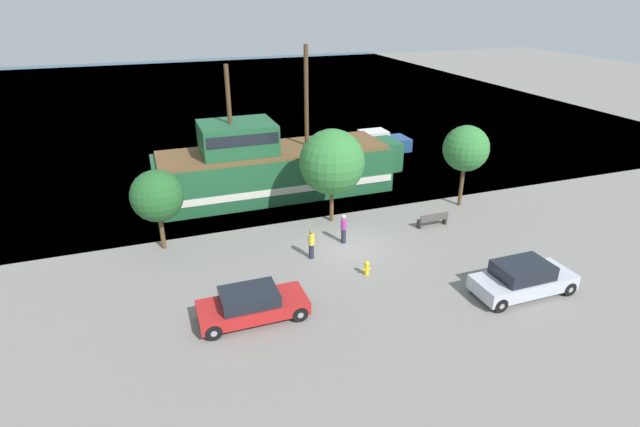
# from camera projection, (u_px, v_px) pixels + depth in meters

# --- Properties ---
(ground_plane) EXTENTS (160.00, 160.00, 0.00)m
(ground_plane) POSITION_uv_depth(u_px,v_px,m) (347.00, 245.00, 27.20)
(ground_plane) COLOR gray
(water_surface) EXTENTS (80.00, 80.00, 0.00)m
(water_surface) POSITION_uv_depth(u_px,v_px,m) (216.00, 97.00, 64.93)
(water_surface) COLOR #33566B
(water_surface) RESTS_ON ground
(pirate_ship) EXTENTS (16.84, 4.66, 9.67)m
(pirate_ship) POSITION_uv_depth(u_px,v_px,m) (272.00, 167.00, 33.31)
(pirate_ship) COLOR #1E5633
(pirate_ship) RESTS_ON water_surface
(moored_boat_dockside) EXTENTS (5.54, 2.29, 1.88)m
(moored_boat_dockside) POSITION_uv_depth(u_px,v_px,m) (377.00, 144.00, 42.61)
(moored_boat_dockside) COLOR navy
(moored_boat_dockside) RESTS_ON water_surface
(parked_car_curb_front) EXTENTS (4.56, 1.94, 1.38)m
(parked_car_curb_front) POSITION_uv_depth(u_px,v_px,m) (252.00, 305.00, 20.91)
(parked_car_curb_front) COLOR #B21E1E
(parked_car_curb_front) RESTS_ON ground_plane
(parked_car_curb_mid) EXTENTS (4.71, 2.00, 1.56)m
(parked_car_curb_mid) POSITION_uv_depth(u_px,v_px,m) (523.00, 279.00, 22.64)
(parked_car_curb_mid) COLOR #B7BCC6
(parked_car_curb_mid) RESTS_ON ground_plane
(fire_hydrant) EXTENTS (0.42, 0.25, 0.76)m
(fire_hydrant) POSITION_uv_depth(u_px,v_px,m) (367.00, 267.00, 24.25)
(fire_hydrant) COLOR yellow
(fire_hydrant) RESTS_ON ground_plane
(bench_promenade_east) EXTENTS (1.84, 0.45, 0.85)m
(bench_promenade_east) POSITION_uv_depth(u_px,v_px,m) (433.00, 219.00, 29.24)
(bench_promenade_east) COLOR #4C4742
(bench_promenade_east) RESTS_ON ground_plane
(pedestrian_walking_near) EXTENTS (0.32, 0.32, 1.68)m
(pedestrian_walking_near) POSITION_uv_depth(u_px,v_px,m) (344.00, 229.00, 27.18)
(pedestrian_walking_near) COLOR #232838
(pedestrian_walking_near) RESTS_ON ground_plane
(pedestrian_walking_far) EXTENTS (0.32, 0.32, 1.61)m
(pedestrian_walking_far) POSITION_uv_depth(u_px,v_px,m) (311.00, 244.00, 25.62)
(pedestrian_walking_far) COLOR #232838
(pedestrian_walking_far) RESTS_ON ground_plane
(tree_row_east) EXTENTS (2.72, 2.72, 4.40)m
(tree_row_east) POSITION_uv_depth(u_px,v_px,m) (157.00, 196.00, 25.72)
(tree_row_east) COLOR brown
(tree_row_east) RESTS_ON ground_plane
(tree_row_mideast) EXTENTS (3.80, 3.80, 5.61)m
(tree_row_mideast) POSITION_uv_depth(u_px,v_px,m) (332.00, 162.00, 28.63)
(tree_row_mideast) COLOR brown
(tree_row_mideast) RESTS_ON ground_plane
(tree_row_midwest) EXTENTS (2.84, 2.84, 5.22)m
(tree_row_midwest) POSITION_uv_depth(u_px,v_px,m) (466.00, 149.00, 30.78)
(tree_row_midwest) COLOR brown
(tree_row_midwest) RESTS_ON ground_plane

